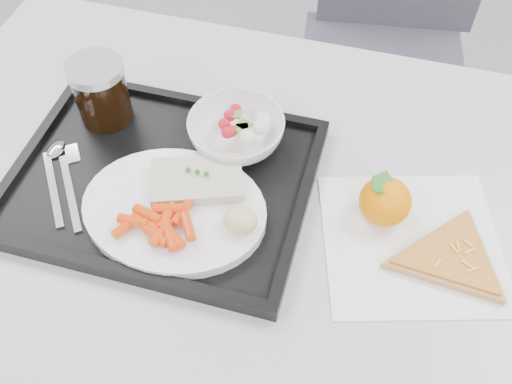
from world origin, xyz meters
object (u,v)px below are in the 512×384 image
at_px(table, 258,228).
at_px(salad_bowl, 236,131).
at_px(dinner_plate, 174,210).
at_px(tangerine, 385,201).
at_px(tray, 162,181).
at_px(chair, 392,26).
at_px(pizza_slice, 451,258).
at_px(cola_glass, 101,91).

bearing_deg(table, salad_bowl, 122.61).
height_order(dinner_plate, tangerine, tangerine).
distance_m(table, tray, 0.17).
bearing_deg(tray, table, 1.54).
bearing_deg(chair, dinner_plate, -106.61).
height_order(tray, pizza_slice, tray).
relative_size(dinner_plate, salad_bowl, 1.78).
distance_m(chair, dinner_plate, 0.91).
xyz_separation_m(dinner_plate, salad_bowl, (0.05, 0.16, 0.01)).
distance_m(chair, tray, 0.87).
height_order(salad_bowl, cola_glass, cola_glass).
bearing_deg(tray, pizza_slice, -2.84).
bearing_deg(tangerine, pizza_slice, -27.25).
height_order(dinner_plate, pizza_slice, dinner_plate).
relative_size(tray, cola_glass, 4.17).
distance_m(chair, salad_bowl, 0.75).
height_order(chair, salad_bowl, chair).
height_order(chair, tangerine, chair).
height_order(cola_glass, tangerine, cola_glass).
bearing_deg(cola_glass, dinner_plate, -41.49).
xyz_separation_m(cola_glass, tangerine, (0.47, -0.07, -0.04)).
distance_m(table, chair, 0.81).
height_order(tray, tangerine, tangerine).
distance_m(table, tangerine, 0.21).
bearing_deg(tray, dinner_plate, -52.87).
height_order(salad_bowl, pizza_slice, salad_bowl).
relative_size(tray, salad_bowl, 2.96).
xyz_separation_m(table, pizza_slice, (0.28, -0.03, 0.08)).
relative_size(table, pizza_slice, 4.61).
bearing_deg(pizza_slice, cola_glass, 167.88).
height_order(tangerine, pizza_slice, tangerine).
xyz_separation_m(tangerine, pizza_slice, (0.10, -0.05, -0.02)).
xyz_separation_m(salad_bowl, tangerine, (0.24, -0.07, -0.00)).
xyz_separation_m(chair, dinner_plate, (-0.25, -0.84, 0.24)).
xyz_separation_m(chair, tangerine, (0.04, -0.75, 0.25)).
bearing_deg(salad_bowl, table, -57.39).
bearing_deg(dinner_plate, chair, 73.39).
bearing_deg(salad_bowl, cola_glass, -179.51).
bearing_deg(salad_bowl, tangerine, -16.29).
distance_m(salad_bowl, pizza_slice, 0.37).
relative_size(tangerine, pizza_slice, 0.37).
distance_m(chair, tangerine, 0.79).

